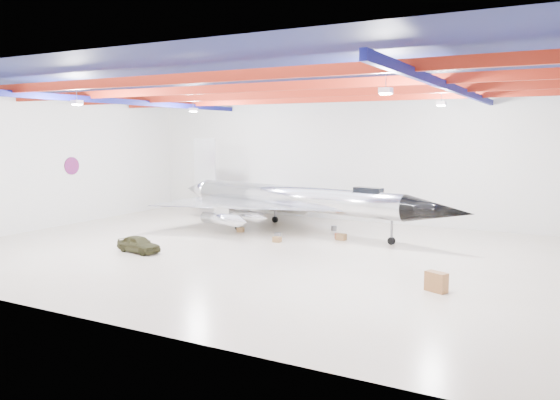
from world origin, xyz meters
The scene contains 16 objects.
floor centered at (0.00, 0.00, 0.00)m, with size 40.00×40.00×0.00m, color beige.
wall_back centered at (0.00, 15.00, 5.50)m, with size 40.00×40.00×0.00m, color silver.
wall_left centered at (-20.00, 0.00, 5.50)m, with size 30.00×30.00×0.00m, color silver.
ceiling centered at (0.00, 0.00, 11.00)m, with size 40.00×40.00×0.00m, color #0A0F38.
ceiling_structure centered at (0.00, 0.00, 10.32)m, with size 39.50×29.50×1.08m.
wall_roundel centered at (-19.94, 2.00, 5.00)m, with size 1.50×1.50×0.10m, color #B21414.
jet_aircraft centered at (-1.63, 7.68, 2.40)m, with size 26.65×17.76×7.31m.
jeep centered at (-7.01, -4.10, 0.55)m, with size 1.31×3.25×1.11m, color #34331A.
desk centered at (12.17, -4.01, 0.49)m, with size 1.08×0.54×0.99m, color brown.
crate_ply centered at (-5.09, 5.34, 0.18)m, with size 0.53×0.42×0.37m, color olive.
engine_drum centered at (-1.16, 4.25, 0.23)m, with size 0.52×0.52×0.47m, color #59595B.
parts_bin centered at (3.16, 6.02, 0.23)m, with size 0.67×0.53×0.47m, color olive.
crate_small centered at (-5.29, 5.50, 0.12)m, with size 0.34×0.27×0.24m, color #59595B.
tool_chest centered at (2.74, 6.38, 0.20)m, with size 0.45×0.45×0.41m, color maroon.
oil_barrel centered at (-0.62, 3.14, 0.20)m, with size 0.56×0.45×0.39m, color olive.
spares_box centered at (1.16, 9.45, 0.20)m, with size 0.45×0.45×0.40m, color #59595B.
Camera 1 is at (17.68, -30.67, 7.74)m, focal length 35.00 mm.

